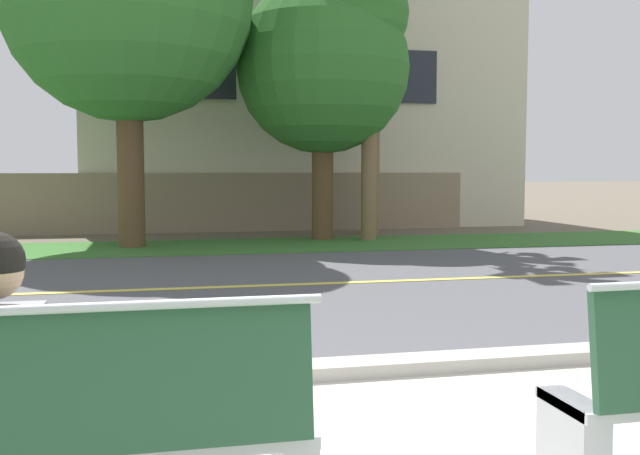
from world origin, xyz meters
name	(u,v)px	position (x,y,z in m)	size (l,w,h in m)	color
ground_plane	(240,271)	(0.00, 8.00, 0.00)	(140.00, 140.00, 0.00)	#665B4C
curb_edge	(329,370)	(0.00, 2.35, 0.06)	(44.00, 0.30, 0.11)	#ADA89E
street_asphalt	(254,286)	(0.00, 6.50, 0.00)	(52.00, 8.00, 0.01)	#515156
road_centre_line	(254,286)	(0.00, 6.50, 0.01)	(48.00, 0.14, 0.01)	#E0CC4C
far_verge_grass	(220,246)	(0.00, 11.38, 0.01)	(48.00, 2.80, 0.02)	#38702D
bench_left	(89,440)	(-1.45, 0.22, 0.45)	(1.74, 0.48, 1.01)	silver
seated_person_grey	(4,376)	(-1.78, 0.39, 0.68)	(0.52, 0.68, 1.25)	#47382D
shade_tree_centre	(329,54)	(2.35, 12.30, 3.87)	(3.62, 3.62, 5.97)	brown
garden_wall	(201,203)	(-0.16, 14.84, 0.70)	(13.00, 0.36, 1.40)	gray
house_across_street	(293,88)	(2.66, 18.04, 3.78)	(12.06, 6.91, 7.47)	beige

